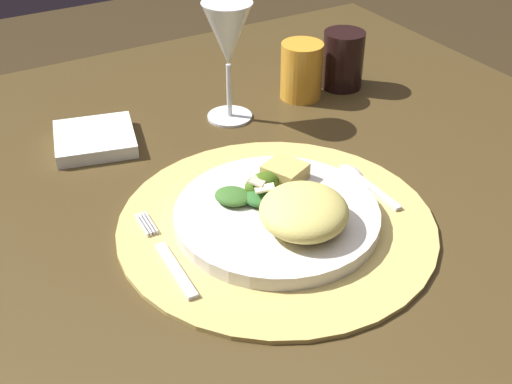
% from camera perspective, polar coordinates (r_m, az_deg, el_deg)
% --- Properties ---
extents(dining_table, '(1.18, 1.03, 0.73)m').
position_cam_1_polar(dining_table, '(0.95, -2.00, -5.86)').
color(dining_table, '#433319').
rests_on(dining_table, ground).
extents(placemat, '(0.39, 0.39, 0.01)m').
position_cam_1_polar(placemat, '(0.80, 1.80, -2.75)').
color(placemat, tan).
rests_on(placemat, dining_table).
extents(dinner_plate, '(0.25, 0.25, 0.02)m').
position_cam_1_polar(dinner_plate, '(0.79, 1.81, -2.06)').
color(dinner_plate, silver).
rests_on(dinner_plate, placemat).
extents(pasta_serving, '(0.15, 0.15, 0.04)m').
position_cam_1_polar(pasta_serving, '(0.75, 4.19, -1.67)').
color(pasta_serving, '#D8C866').
rests_on(pasta_serving, dinner_plate).
extents(salad_greens, '(0.10, 0.07, 0.03)m').
position_cam_1_polar(salad_greens, '(0.81, -0.30, 0.12)').
color(salad_greens, '#386726').
rests_on(salad_greens, dinner_plate).
extents(bread_piece, '(0.06, 0.06, 0.02)m').
position_cam_1_polar(bread_piece, '(0.84, 2.54, 1.75)').
color(bread_piece, tan).
rests_on(bread_piece, dinner_plate).
extents(fork, '(0.02, 0.17, 0.00)m').
position_cam_1_polar(fork, '(0.75, -7.69, -5.60)').
color(fork, silver).
rests_on(fork, placemat).
extents(spoon, '(0.02, 0.12, 0.01)m').
position_cam_1_polar(spoon, '(0.88, 9.00, 1.12)').
color(spoon, silver).
rests_on(spoon, placemat).
extents(napkin, '(0.14, 0.14, 0.02)m').
position_cam_1_polar(napkin, '(0.99, -13.81, 4.50)').
color(napkin, white).
rests_on(napkin, dining_table).
extents(wine_glass, '(0.08, 0.08, 0.18)m').
position_cam_1_polar(wine_glass, '(0.99, -2.47, 13.21)').
color(wine_glass, silver).
rests_on(wine_glass, dining_table).
extents(amber_tumbler, '(0.07, 0.07, 0.09)m').
position_cam_1_polar(amber_tumbler, '(1.09, 3.97, 10.46)').
color(amber_tumbler, gold).
rests_on(amber_tumbler, dining_table).
extents(dark_tumbler, '(0.07, 0.07, 0.10)m').
position_cam_1_polar(dark_tumbler, '(1.13, 7.55, 11.31)').
color(dark_tumbler, black).
rests_on(dark_tumbler, dining_table).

